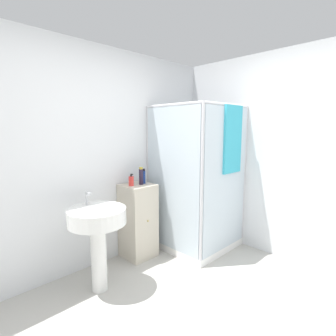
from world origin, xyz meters
name	(u,v)px	position (x,y,z in m)	size (l,w,h in m)	color
wall_back	(95,158)	(0.00, 1.70, 1.25)	(6.40, 0.06, 2.50)	silver
wall_right	(307,159)	(1.70, 0.00, 1.25)	(0.06, 6.40, 2.50)	silver
shower_enclosure	(198,211)	(1.15, 1.11, 0.50)	(0.94, 0.97, 1.88)	white
vanity_cabinet	(138,221)	(0.43, 1.48, 0.46)	(0.37, 0.38, 0.91)	beige
sink	(98,227)	(-0.28, 1.20, 0.65)	(0.55, 0.55, 0.97)	white
soap_dispenser	(131,181)	(0.34, 1.49, 0.97)	(0.06, 0.06, 0.14)	red
shampoo_bottle_tall_black	(141,176)	(0.47, 1.45, 1.02)	(0.05, 0.05, 0.21)	#281E33
shampoo_bottle_blue	(144,176)	(0.53, 1.48, 1.00)	(0.05, 0.05, 0.18)	navy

